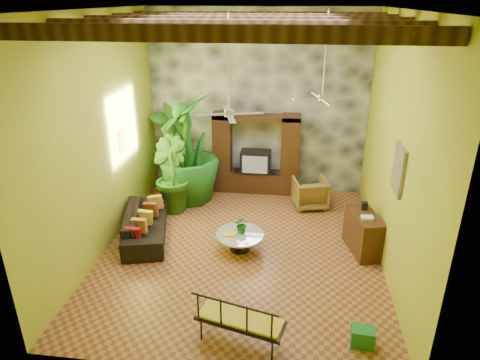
# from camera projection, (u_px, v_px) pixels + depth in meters

# --- Properties ---
(ground) EXTENTS (7.00, 7.00, 0.00)m
(ground) POSITION_uv_depth(u_px,v_px,m) (242.00, 248.00, 9.62)
(ground) COLOR brown
(ground) RESTS_ON ground
(ceiling) EXTENTS (6.00, 7.00, 0.02)m
(ceiling) POSITION_uv_depth(u_px,v_px,m) (242.00, 9.00, 7.65)
(ceiling) COLOR silver
(ceiling) RESTS_ON back_wall
(back_wall) EXTENTS (6.00, 0.02, 5.00)m
(back_wall) POSITION_uv_depth(u_px,v_px,m) (258.00, 103.00, 11.82)
(back_wall) COLOR #ACA827
(back_wall) RESTS_ON ground
(left_wall) EXTENTS (0.02, 7.00, 5.00)m
(left_wall) POSITION_uv_depth(u_px,v_px,m) (101.00, 137.00, 8.98)
(left_wall) COLOR #ACA827
(left_wall) RESTS_ON ground
(right_wall) EXTENTS (0.02, 7.00, 5.00)m
(right_wall) POSITION_uv_depth(u_px,v_px,m) (396.00, 149.00, 8.28)
(right_wall) COLOR #ACA827
(right_wall) RESTS_ON ground
(stone_accent_wall) EXTENTS (5.98, 0.10, 4.98)m
(stone_accent_wall) POSITION_uv_depth(u_px,v_px,m) (258.00, 104.00, 11.77)
(stone_accent_wall) COLOR #373B3F
(stone_accent_wall) RESTS_ON ground
(ceiling_beams) EXTENTS (5.95, 5.36, 0.22)m
(ceiling_beams) POSITION_uv_depth(u_px,v_px,m) (242.00, 22.00, 7.73)
(ceiling_beams) COLOR #392412
(ceiling_beams) RESTS_ON ceiling
(entertainment_center) EXTENTS (2.40, 0.55, 2.30)m
(entertainment_center) POSITION_uv_depth(u_px,v_px,m) (256.00, 160.00, 12.09)
(entertainment_center) COLOR #321C0E
(entertainment_center) RESTS_ON ground
(ceiling_fan_front) EXTENTS (1.28, 1.28, 1.86)m
(ceiling_fan_front) POSITION_uv_depth(u_px,v_px,m) (229.00, 102.00, 7.93)
(ceiling_fan_front) COLOR silver
(ceiling_fan_front) RESTS_ON ceiling
(ceiling_fan_back) EXTENTS (1.28, 1.28, 1.86)m
(ceiling_fan_back) POSITION_uv_depth(u_px,v_px,m) (323.00, 88.00, 9.18)
(ceiling_fan_back) COLOR silver
(ceiling_fan_back) RESTS_ON ceiling
(wall_art_mask) EXTENTS (0.06, 0.32, 0.55)m
(wall_art_mask) POSITION_uv_depth(u_px,v_px,m) (123.00, 140.00, 10.05)
(wall_art_mask) COLOR orange
(wall_art_mask) RESTS_ON left_wall
(wall_art_painting) EXTENTS (0.06, 0.70, 0.90)m
(wall_art_painting) POSITION_uv_depth(u_px,v_px,m) (399.00, 169.00, 7.81)
(wall_art_painting) COLOR #225B7F
(wall_art_painting) RESTS_ON right_wall
(sofa) EXTENTS (1.45, 2.46, 0.67)m
(sofa) POSITION_uv_depth(u_px,v_px,m) (146.00, 223.00, 9.97)
(sofa) COLOR black
(sofa) RESTS_ON ground
(wicker_armchair) EXTENTS (1.02, 1.04, 0.79)m
(wicker_armchair) POSITION_uv_depth(u_px,v_px,m) (310.00, 193.00, 11.40)
(wicker_armchair) COLOR #965D36
(wicker_armchair) RESTS_ON ground
(tall_plant_a) EXTENTS (1.61, 1.57, 2.55)m
(tall_plant_a) POSITION_uv_depth(u_px,v_px,m) (175.00, 146.00, 12.26)
(tall_plant_a) COLOR #235516
(tall_plant_a) RESTS_ON ground
(tall_plant_b) EXTENTS (1.38, 1.37, 1.96)m
(tall_plant_b) POSITION_uv_depth(u_px,v_px,m) (170.00, 175.00, 11.02)
(tall_plant_b) COLOR #265D18
(tall_plant_b) RESTS_ON ground
(tall_plant_c) EXTENTS (1.85, 1.85, 2.97)m
(tall_plant_c) POSITION_uv_depth(u_px,v_px,m) (188.00, 149.00, 11.37)
(tall_plant_c) COLOR #1A5C18
(tall_plant_c) RESTS_ON ground
(coffee_table) EXTENTS (1.07, 1.07, 0.40)m
(coffee_table) POSITION_uv_depth(u_px,v_px,m) (240.00, 239.00, 9.47)
(coffee_table) COLOR black
(coffee_table) RESTS_ON ground
(centerpiece_plant) EXTENTS (0.35, 0.31, 0.37)m
(centerpiece_plant) POSITION_uv_depth(u_px,v_px,m) (242.00, 225.00, 9.41)
(centerpiece_plant) COLOR #175A19
(centerpiece_plant) RESTS_ON coffee_table
(yellow_tray) EXTENTS (0.27, 0.20, 0.03)m
(yellow_tray) POSITION_uv_depth(u_px,v_px,m) (229.00, 234.00, 9.37)
(yellow_tray) COLOR yellow
(yellow_tray) RESTS_ON coffee_table
(iron_bench) EXTENTS (1.50, 0.87, 0.57)m
(iron_bench) POSITION_uv_depth(u_px,v_px,m) (239.00, 319.00, 6.71)
(iron_bench) COLOR black
(iron_bench) RESTS_ON ground
(side_console) EXTENTS (0.76, 1.21, 0.90)m
(side_console) POSITION_uv_depth(u_px,v_px,m) (363.00, 233.00, 9.36)
(side_console) COLOR #351B11
(side_console) RESTS_ON ground
(green_bin) EXTENTS (0.39, 0.30, 0.32)m
(green_bin) POSITION_uv_depth(u_px,v_px,m) (363.00, 337.00, 6.89)
(green_bin) COLOR #1D6D25
(green_bin) RESTS_ON ground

